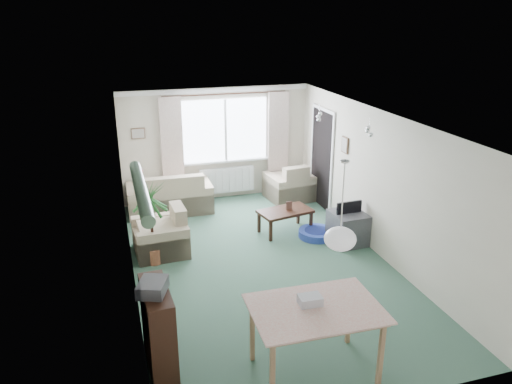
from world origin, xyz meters
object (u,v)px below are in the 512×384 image
object	(u,v)px
houseplant	(152,223)
bookshelf	(159,329)
sofa	(170,192)
tv_cube	(348,228)
coffee_table	(285,221)
armchair_left	(160,230)
pet_bed	(316,233)
dining_table	(314,341)
armchair_corner	(289,181)

from	to	relation	value
houseplant	bookshelf	bearing A→B (deg)	-94.17
bookshelf	houseplant	xyz separation A→B (m)	(0.19, 2.61, 0.18)
sofa	tv_cube	world-z (taller)	sofa
bookshelf	tv_cube	bearing A→B (deg)	30.98
coffee_table	tv_cube	distance (m)	1.17
coffee_table	sofa	bearing A→B (deg)	138.98
sofa	armchair_left	size ratio (longest dim) A/B	1.87
sofa	coffee_table	xyz separation A→B (m)	(1.90, -1.65, -0.20)
houseplant	pet_bed	world-z (taller)	houseplant
bookshelf	dining_table	size ratio (longest dim) A/B	0.78
coffee_table	pet_bed	bearing A→B (deg)	-37.99
coffee_table	pet_bed	world-z (taller)	coffee_table
armchair_corner	tv_cube	xyz separation A→B (m)	(0.22, -2.37, -0.12)
tv_cube	armchair_left	bearing A→B (deg)	166.97
armchair_left	bookshelf	distance (m)	2.97
sofa	dining_table	world-z (taller)	sofa
sofa	dining_table	distance (m)	5.43
armchair_left	houseplant	world-z (taller)	houseplant
armchair_left	coffee_table	bearing A→B (deg)	91.18
sofa	bookshelf	world-z (taller)	bookshelf
bookshelf	houseplant	size ratio (longest dim) A/B	0.74
houseplant	coffee_table	bearing A→B (deg)	11.89
armchair_corner	bookshelf	xyz separation A→B (m)	(-3.32, -4.75, 0.11)
dining_table	armchair_left	bearing A→B (deg)	110.36
armchair_corner	armchair_left	xyz separation A→B (m)	(-2.98, -1.80, -0.00)
houseplant	tv_cube	xyz separation A→B (m)	(3.35, -0.23, -0.42)
armchair_corner	tv_cube	world-z (taller)	armchair_corner
bookshelf	dining_table	xyz separation A→B (m)	(1.65, -0.57, -0.10)
coffee_table	armchair_left	bearing A→B (deg)	-175.68
dining_table	pet_bed	size ratio (longest dim) A/B	2.05
pet_bed	sofa	bearing A→B (deg)	139.57
armchair_left	tv_cube	size ratio (longest dim) A/B	1.44
dining_table	bookshelf	bearing A→B (deg)	160.80
coffee_table	pet_bed	size ratio (longest dim) A/B	1.49
armchair_corner	bookshelf	world-z (taller)	bookshelf
armchair_corner	houseplant	size ratio (longest dim) A/B	0.65
bookshelf	houseplant	distance (m)	2.62
dining_table	pet_bed	distance (m)	3.65
houseplant	sofa	bearing A→B (deg)	75.77
bookshelf	armchair_left	bearing A→B (deg)	80.53
bookshelf	tv_cube	xyz separation A→B (m)	(3.54, 2.38, -0.23)
houseplant	dining_table	size ratio (longest dim) A/B	1.06
armchair_corner	bookshelf	distance (m)	5.79
sofa	pet_bed	bearing A→B (deg)	140.66
houseplant	tv_cube	world-z (taller)	houseplant
armchair_corner	coffee_table	xyz separation A→B (m)	(-0.68, -1.63, -0.19)
houseplant	pet_bed	size ratio (longest dim) A/B	2.16
coffee_table	dining_table	world-z (taller)	dining_table
houseplant	pet_bed	bearing A→B (deg)	2.85
armchair_corner	dining_table	world-z (taller)	dining_table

